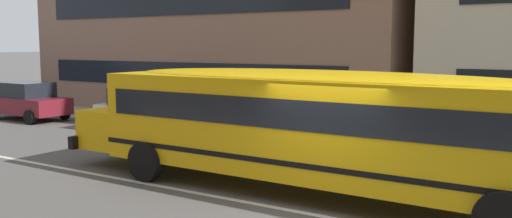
% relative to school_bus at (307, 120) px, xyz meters
% --- Properties ---
extents(ground_plane, '(400.00, 400.00, 0.00)m').
position_rel_school_bus_xyz_m(ground_plane, '(0.96, -1.32, -1.63)').
color(ground_plane, '#54514F').
extents(sidewalk_far, '(120.00, 3.00, 0.01)m').
position_rel_school_bus_xyz_m(sidewalk_far, '(0.96, 6.89, -1.62)').
color(sidewalk_far, gray).
rests_on(sidewalk_far, ground_plane).
extents(lane_centreline, '(110.00, 0.16, 0.01)m').
position_rel_school_bus_xyz_m(lane_centreline, '(0.96, -1.32, -1.62)').
color(lane_centreline, silver).
rests_on(lane_centreline, ground_plane).
extents(school_bus, '(12.26, 2.99, 2.74)m').
position_rel_school_bus_xyz_m(school_bus, '(0.00, 0.00, 0.00)').
color(school_bus, yellow).
rests_on(school_bus, ground_plane).
extents(parked_car_white_by_lamppost, '(3.92, 1.93, 1.64)m').
position_rel_school_bus_xyz_m(parked_car_white_by_lamppost, '(-9.02, 4.33, -0.78)').
color(parked_car_white_by_lamppost, silver).
rests_on(parked_car_white_by_lamppost, ground_plane).
extents(parked_car_maroon_past_driveway, '(3.94, 1.95, 1.64)m').
position_rel_school_bus_xyz_m(parked_car_maroon_past_driveway, '(-15.64, 4.00, -0.78)').
color(parked_car_maroon_past_driveway, maroon).
rests_on(parked_car_maroon_past_driveway, ground_plane).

